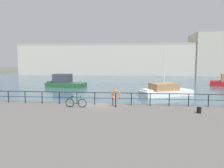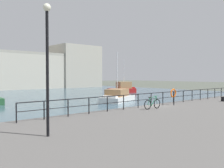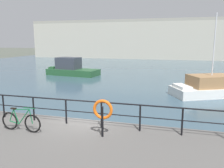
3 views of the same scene
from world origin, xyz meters
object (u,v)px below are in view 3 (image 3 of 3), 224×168
moored_blue_motorboat (71,69)px  life_ring_stand (103,111)px  harbor_building (186,39)px  parked_bicycle (21,121)px  moored_green_narrowboat (213,87)px

moored_blue_motorboat → life_ring_stand: 23.51m
harbor_building → moored_blue_motorboat: 37.93m
life_ring_stand → parked_bicycle: bearing=-173.3°
moored_green_narrowboat → life_ring_stand: (-5.66, -12.95, 1.36)m
moored_green_narrowboat → parked_bicycle: size_ratio=4.33×
parked_bicycle → life_ring_stand: 3.30m
moored_blue_motorboat → life_ring_stand: life_ring_stand is taller
moored_blue_motorboat → parked_bicycle: 22.51m
harbor_building → moored_green_narrowboat: (0.86, -41.99, -4.29)m
moored_blue_motorboat → parked_bicycle: (7.80, -21.10, 0.62)m
harbor_building → moored_green_narrowboat: size_ratio=8.87×
harbor_building → parked_bicycle: harbor_building is taller
moored_blue_motorboat → parked_bicycle: bearing=118.2°
moored_green_narrowboat → life_ring_stand: size_ratio=5.49×
harbor_building → parked_bicycle: 56.01m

